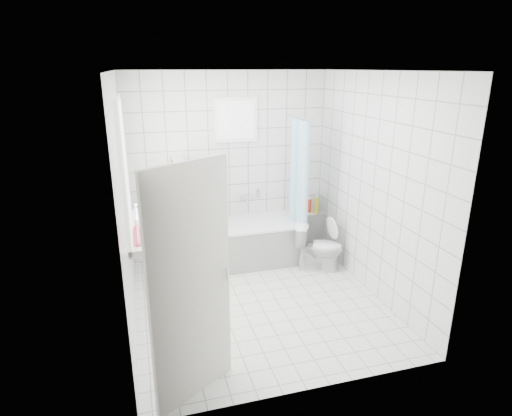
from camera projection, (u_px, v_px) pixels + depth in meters
name	position (u px, v px, depth m)	size (l,w,h in m)	color
ground	(259.00, 302.00, 5.03)	(3.00, 3.00, 0.00)	white
ceiling	(259.00, 70.00, 4.22)	(3.00, 3.00, 0.00)	white
wall_back	(229.00, 167.00, 6.00)	(2.80, 0.02, 2.60)	white
wall_front	(314.00, 251.00, 3.26)	(2.80, 0.02, 2.60)	white
wall_left	(124.00, 207.00, 4.26)	(0.02, 3.00, 2.60)	white
wall_right	(374.00, 187.00, 4.99)	(0.02, 3.00, 2.60)	white
window_left	(126.00, 171.00, 4.46)	(0.01, 0.90, 1.40)	white
window_back	(236.00, 120.00, 5.78)	(0.50, 0.01, 0.50)	white
window_sill	(137.00, 236.00, 4.70)	(0.18, 1.02, 0.08)	white
door	(191.00, 287.00, 3.33)	(0.04, 0.80, 2.00)	silver
bathtub	(245.00, 242.00, 6.00)	(1.57, 0.77, 0.58)	white
partition_wall	(183.00, 218.00, 5.59)	(0.15, 0.85, 1.50)	white
tiled_ledge	(311.00, 229.00, 6.53)	(0.40, 0.24, 0.55)	white
toilet	(319.00, 247.00, 5.77)	(0.36, 0.63, 0.64)	white
curtain_rod	(297.00, 117.00, 5.63)	(0.02, 0.02, 0.80)	silver
shower_curtain	(299.00, 186.00, 5.80)	(0.14, 0.48, 1.78)	#49B3D8
tub_faucet	(246.00, 197.00, 6.16)	(0.18, 0.06, 0.06)	silver
sill_bottles	(137.00, 224.00, 4.63)	(0.18, 0.72, 0.29)	#B95CA0
ledge_bottles	(314.00, 205.00, 6.40)	(0.18, 0.17, 0.25)	red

